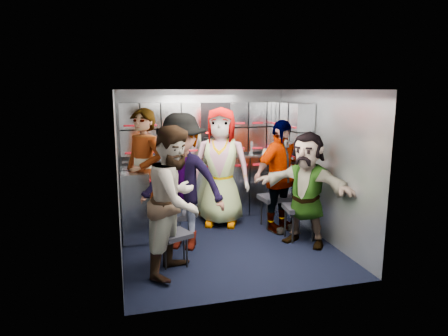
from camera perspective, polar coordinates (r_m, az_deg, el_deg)
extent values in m
plane|color=black|center=(5.64, 0.29, -10.73)|extent=(3.00, 3.00, 0.00)
cube|color=gray|center=(6.77, -3.02, 2.20)|extent=(2.80, 0.04, 2.10)
cube|color=gray|center=(5.16, -14.89, -0.99)|extent=(0.04, 3.00, 2.10)
cube|color=gray|center=(5.85, 13.64, 0.48)|extent=(0.04, 3.00, 2.10)
cube|color=silver|center=(5.23, 0.31, 11.13)|extent=(2.80, 3.00, 0.02)
cube|color=#A7ADB8|center=(6.68, -2.60, -2.78)|extent=(2.68, 0.38, 0.99)
cube|color=#A7ADB8|center=(5.84, -12.57, -5.10)|extent=(0.38, 0.76, 0.99)
cube|color=#B4B6BB|center=(6.58, -2.64, 1.62)|extent=(2.68, 0.42, 0.03)
cube|color=#A7ADB8|center=(6.57, -2.79, 5.79)|extent=(2.68, 0.28, 0.82)
cube|color=#A7ADB8|center=(6.35, 9.63, 5.46)|extent=(0.28, 1.00, 0.82)
cube|color=#A7ADB8|center=(6.43, 9.71, -3.44)|extent=(0.28, 1.20, 1.00)
cube|color=#B60D19|center=(6.41, -2.25, 0.15)|extent=(2.60, 0.02, 0.03)
cube|color=black|center=(4.90, -7.07, -9.44)|extent=(0.45, 0.44, 0.05)
cylinder|color=black|center=(4.86, -8.36, -12.20)|extent=(0.02, 0.02, 0.36)
cylinder|color=black|center=(4.90, -5.32, -11.97)|extent=(0.02, 0.02, 0.36)
cylinder|color=black|center=(5.06, -8.65, -11.24)|extent=(0.02, 0.02, 0.36)
cylinder|color=black|center=(5.09, -5.74, -11.03)|extent=(0.02, 0.02, 0.36)
cube|color=black|center=(5.57, -6.23, -6.78)|extent=(0.41, 0.39, 0.06)
cylinder|color=black|center=(5.52, -7.36, -9.24)|extent=(0.02, 0.02, 0.37)
cylinder|color=black|center=(5.56, -4.66, -9.05)|extent=(0.02, 0.02, 0.37)
cylinder|color=black|center=(5.73, -7.66, -8.48)|extent=(0.02, 0.02, 0.37)
cylinder|color=black|center=(5.76, -5.06, -8.30)|extent=(0.02, 0.02, 0.37)
cube|color=black|center=(6.47, -0.83, -4.30)|extent=(0.40, 0.38, 0.05)
cylinder|color=black|center=(6.40, -1.69, -6.33)|extent=(0.02, 0.02, 0.36)
cylinder|color=black|center=(6.46, 0.50, -6.16)|extent=(0.02, 0.02, 0.36)
cylinder|color=black|center=(6.60, -2.12, -5.79)|extent=(0.02, 0.02, 0.36)
cylinder|color=black|center=(6.66, 0.00, -5.63)|extent=(0.02, 0.02, 0.36)
cube|color=black|center=(6.22, 7.17, -4.25)|extent=(0.45, 0.43, 0.07)
cylinder|color=black|center=(6.12, 6.24, -6.85)|extent=(0.03, 0.03, 0.44)
cylinder|color=black|center=(6.23, 8.89, -6.58)|extent=(0.03, 0.03, 0.44)
cylinder|color=black|center=(6.35, 5.38, -6.15)|extent=(0.03, 0.03, 0.44)
cylinder|color=black|center=(6.46, 7.95, -5.91)|extent=(0.03, 0.03, 0.44)
cube|color=black|center=(5.75, 10.74, -5.63)|extent=(0.46, 0.44, 0.07)
cylinder|color=black|center=(5.65, 9.81, -8.47)|extent=(0.03, 0.03, 0.44)
cylinder|color=black|center=(5.78, 12.60, -8.13)|extent=(0.03, 0.03, 0.44)
cylinder|color=black|center=(5.88, 8.74, -7.67)|extent=(0.03, 0.03, 0.44)
cylinder|color=black|center=(6.00, 11.44, -7.36)|extent=(0.03, 0.03, 0.44)
imported|color=black|center=(5.73, -11.35, -0.91)|extent=(0.77, 0.81, 1.85)
imported|color=black|center=(4.59, -6.90, -4.66)|extent=(0.99, 1.05, 1.71)
imported|color=black|center=(5.26, -6.05, -2.04)|extent=(1.35, 1.15, 1.81)
imported|color=black|center=(6.18, -0.44, 0.13)|extent=(1.05, 0.87, 1.84)
imported|color=black|center=(5.97, 7.90, -1.19)|extent=(1.06, 0.79, 1.68)
imported|color=black|center=(5.51, 11.66, -2.96)|extent=(1.30, 1.39, 1.56)
cylinder|color=white|center=(6.38, -10.69, 2.31)|extent=(0.07, 0.07, 0.23)
cylinder|color=white|center=(6.53, -1.61, 2.77)|extent=(0.06, 0.06, 0.24)
cylinder|color=white|center=(6.71, 3.89, 2.92)|extent=(0.07, 0.07, 0.23)
cylinder|color=#CCB790|center=(6.42, -7.24, 1.94)|extent=(0.09, 0.09, 0.11)
cylinder|color=#CCB790|center=(6.79, 5.78, 2.40)|extent=(0.07, 0.07, 0.09)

